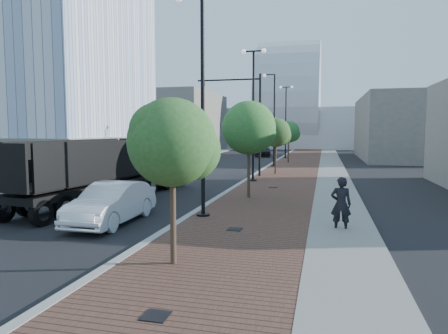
% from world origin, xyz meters
% --- Properties ---
extents(ground, '(220.00, 220.00, 0.00)m').
position_xyz_m(ground, '(0.00, 0.00, 0.00)').
color(ground, black).
extents(sidewalk, '(7.00, 140.00, 0.12)m').
position_xyz_m(sidewalk, '(3.50, 40.00, 0.06)').
color(sidewalk, '#4C2D23').
rests_on(sidewalk, ground).
extents(concrete_strip, '(2.40, 140.00, 0.13)m').
position_xyz_m(concrete_strip, '(6.20, 40.00, 0.07)').
color(concrete_strip, slate).
rests_on(concrete_strip, ground).
extents(curb, '(0.30, 140.00, 0.14)m').
position_xyz_m(curb, '(0.00, 40.00, 0.07)').
color(curb, gray).
rests_on(curb, ground).
extents(west_sidewalk, '(4.00, 140.00, 0.12)m').
position_xyz_m(west_sidewalk, '(-13.00, 40.00, 0.06)').
color(west_sidewalk, slate).
rests_on(west_sidewalk, ground).
extents(dump_truck, '(3.74, 13.50, 3.22)m').
position_xyz_m(dump_truck, '(-5.21, 14.67, 1.36)').
color(dump_truck, black).
rests_on(dump_truck, ground).
extents(white_sedan, '(1.80, 4.94, 1.62)m').
position_xyz_m(white_sedan, '(-2.67, 8.31, 0.81)').
color(white_sedan, silver).
rests_on(white_sedan, ground).
extents(dark_car_mid, '(3.71, 5.53, 1.41)m').
position_xyz_m(dark_car_mid, '(-7.66, 35.08, 0.70)').
color(dark_car_mid, black).
rests_on(dark_car_mid, ground).
extents(dark_car_far, '(3.18, 5.74, 1.57)m').
position_xyz_m(dark_car_far, '(-3.08, 50.31, 0.79)').
color(dark_car_far, black).
rests_on(dark_car_far, ground).
extents(pedestrian, '(0.74, 0.48, 2.02)m').
position_xyz_m(pedestrian, '(6.11, 9.11, 1.01)').
color(pedestrian, black).
rests_on(pedestrian, ground).
extents(streetlight_1, '(1.44, 0.56, 9.21)m').
position_xyz_m(streetlight_1, '(0.49, 10.00, 4.34)').
color(streetlight_1, black).
rests_on(streetlight_1, ground).
extents(streetlight_2, '(1.72, 0.56, 9.28)m').
position_xyz_m(streetlight_2, '(0.60, 22.00, 4.82)').
color(streetlight_2, black).
rests_on(streetlight_2, ground).
extents(streetlight_3, '(1.44, 0.56, 9.21)m').
position_xyz_m(streetlight_3, '(0.49, 34.00, 4.34)').
color(streetlight_3, black).
rests_on(streetlight_3, ground).
extents(streetlight_4, '(1.72, 0.56, 9.28)m').
position_xyz_m(streetlight_4, '(0.60, 46.00, 4.82)').
color(streetlight_4, black).
rests_on(streetlight_4, ground).
extents(traffic_mast, '(5.09, 0.20, 8.00)m').
position_xyz_m(traffic_mast, '(-0.30, 25.00, 4.98)').
color(traffic_mast, black).
rests_on(traffic_mast, ground).
extents(tree_0, '(2.39, 2.35, 4.55)m').
position_xyz_m(tree_0, '(1.65, 4.02, 3.37)').
color(tree_0, '#382619').
rests_on(tree_0, ground).
extents(tree_1, '(2.83, 2.83, 5.24)m').
position_xyz_m(tree_1, '(1.65, 15.02, 3.81)').
color(tree_1, '#382619').
rests_on(tree_1, ground).
extents(tree_2, '(2.43, 2.38, 4.70)m').
position_xyz_m(tree_2, '(1.65, 27.02, 3.49)').
color(tree_2, '#382619').
rests_on(tree_2, ground).
extents(tree_3, '(2.45, 2.41, 4.70)m').
position_xyz_m(tree_3, '(1.65, 39.02, 3.48)').
color(tree_3, '#382619').
rests_on(tree_3, ground).
extents(tower_podium, '(19.00, 19.00, 3.00)m').
position_xyz_m(tower_podium, '(-24.00, 32.00, 1.50)').
color(tower_podium, slate).
rests_on(tower_podium, ground).
extents(convention_center, '(50.00, 30.00, 50.00)m').
position_xyz_m(convention_center, '(-2.00, 85.00, 6.00)').
color(convention_center, '#ABAFB6').
rests_on(convention_center, ground).
extents(commercial_block_nw, '(14.00, 20.00, 10.00)m').
position_xyz_m(commercial_block_nw, '(-20.00, 60.00, 5.00)').
color(commercial_block_nw, slate).
rests_on(commercial_block_nw, ground).
extents(commercial_block_ne, '(12.00, 22.00, 8.00)m').
position_xyz_m(commercial_block_ne, '(16.00, 50.00, 4.00)').
color(commercial_block_ne, '#5F5C56').
rests_on(commercial_block_ne, ground).
extents(utility_cover_0, '(0.50, 0.50, 0.02)m').
position_xyz_m(utility_cover_0, '(2.40, 1.00, 0.13)').
color(utility_cover_0, black).
rests_on(utility_cover_0, sidewalk).
extents(utility_cover_1, '(0.50, 0.50, 0.02)m').
position_xyz_m(utility_cover_1, '(2.40, 8.00, 0.13)').
color(utility_cover_1, black).
rests_on(utility_cover_1, sidewalk).
extents(utility_cover_2, '(0.50, 0.50, 0.02)m').
position_xyz_m(utility_cover_2, '(2.40, 19.00, 0.13)').
color(utility_cover_2, black).
rests_on(utility_cover_2, sidewalk).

